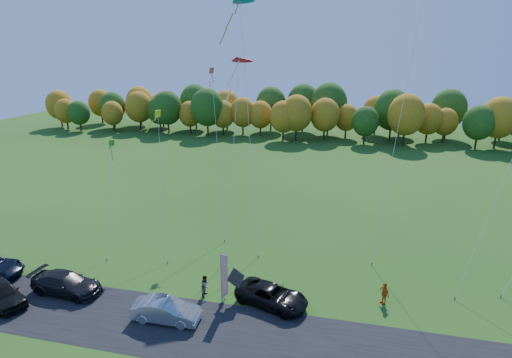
% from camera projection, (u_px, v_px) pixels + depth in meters
% --- Properties ---
extents(ground, '(160.00, 160.00, 0.00)m').
position_uv_depth(ground, '(237.00, 297.00, 28.61)').
color(ground, '#1E4C14').
extents(asphalt_strip, '(90.00, 6.00, 0.01)m').
position_uv_depth(asphalt_strip, '(220.00, 333.00, 24.90)').
color(asphalt_strip, black).
rests_on(asphalt_strip, ground).
extents(tree_line, '(116.00, 12.00, 10.00)m').
position_uv_depth(tree_line, '(311.00, 139.00, 79.64)').
color(tree_line, '#1E4711').
rests_on(tree_line, ground).
extents(black_suv, '(5.56, 3.76, 1.41)m').
position_uv_depth(black_suv, '(272.00, 295.00, 27.55)').
color(black_suv, black).
rests_on(black_suv, ground).
extents(silver_sedan, '(4.53, 1.68, 1.48)m').
position_uv_depth(silver_sedan, '(166.00, 310.00, 25.91)').
color(silver_sedan, '#BAB9BE').
rests_on(silver_sedan, ground).
extents(dark_truck_a, '(5.37, 2.47, 1.52)m').
position_uv_depth(dark_truck_a, '(66.00, 283.00, 28.89)').
color(dark_truck_a, black).
rests_on(dark_truck_a, ground).
extents(dark_truck_b, '(4.93, 3.67, 1.56)m').
position_uv_depth(dark_truck_b, '(2.00, 293.00, 27.67)').
color(dark_truck_b, black).
rests_on(dark_truck_b, ground).
extents(person_tailgate_a, '(0.50, 0.69, 1.76)m').
position_uv_depth(person_tailgate_a, '(224.00, 289.00, 27.95)').
color(person_tailgate_a, white).
rests_on(person_tailgate_a, ground).
extents(person_tailgate_b, '(0.64, 0.80, 1.57)m').
position_uv_depth(person_tailgate_b, '(206.00, 286.00, 28.56)').
color(person_tailgate_b, gray).
rests_on(person_tailgate_b, ground).
extents(person_east, '(0.85, 1.01, 1.62)m').
position_uv_depth(person_east, '(384.00, 293.00, 27.63)').
color(person_east, orange).
rests_on(person_east, ground).
extents(feather_flag, '(0.52, 0.15, 3.98)m').
position_uv_depth(feather_flag, '(224.00, 274.00, 26.98)').
color(feather_flag, '#999999').
rests_on(feather_flag, ground).
extents(kite_delta_blue, '(5.63, 11.35, 23.12)m').
position_uv_depth(kite_delta_blue, '(248.00, 117.00, 35.92)').
color(kite_delta_blue, '#4C3F33').
rests_on(kite_delta_blue, ground).
extents(kite_parafoil_orange, '(5.47, 13.69, 24.96)m').
position_uv_depth(kite_parafoil_orange, '(403.00, 105.00, 34.82)').
color(kite_parafoil_orange, '#4C3F33').
rests_on(kite_parafoil_orange, ground).
extents(kite_delta_red, '(2.39, 9.47, 17.42)m').
position_uv_depth(kite_delta_red, '(233.00, 144.00, 35.20)').
color(kite_delta_red, '#4C3F33').
rests_on(kite_delta_red, ground).
extents(kite_parafoil_rainbow, '(7.53, 8.18, 15.77)m').
position_uv_depth(kite_parafoil_rainbow, '(502.00, 183.00, 28.85)').
color(kite_parafoil_rainbow, '#4C3F33').
rests_on(kite_parafoil_rainbow, ground).
extents(kite_diamond_yellow, '(3.70, 6.98, 12.07)m').
position_uv_depth(kite_diamond_yellow, '(162.00, 184.00, 34.55)').
color(kite_diamond_yellow, '#4C3F33').
rests_on(kite_diamond_yellow, ground).
extents(kite_diamond_green, '(2.12, 5.54, 9.55)m').
position_uv_depth(kite_diamond_green, '(109.00, 198.00, 34.68)').
color(kite_diamond_green, '#4C3F33').
rests_on(kite_diamond_green, ground).
extents(kite_diamond_pink, '(3.59, 7.26, 15.58)m').
position_uv_depth(kite_diamond_pink, '(218.00, 152.00, 37.97)').
color(kite_diamond_pink, '#4C3F33').
rests_on(kite_diamond_pink, ground).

